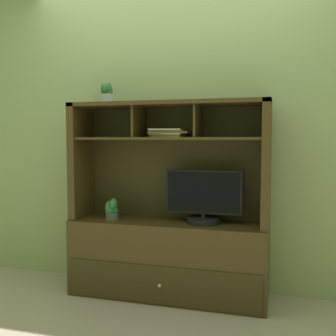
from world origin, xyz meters
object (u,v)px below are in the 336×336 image
Objects in this scene: media_console at (168,237)px; magazine_stack_left at (168,133)px; potted_orchid at (112,210)px; tv_monitor at (204,201)px; potted_succulent at (107,94)px.

media_console is 4.80× the size of magazine_stack_left.
magazine_stack_left reaches higher than potted_orchid.
tv_monitor is 0.59m from magazine_stack_left.
potted_orchid is at bearing -176.11° from tv_monitor.
media_console is 9.37× the size of potted_succulent.
potted_orchid is 0.77m from magazine_stack_left.
potted_orchid is 0.54× the size of magazine_stack_left.
potted_succulent is (-0.05, 0.03, 0.92)m from potted_orchid.
magazine_stack_left is at bearing 88.97° from media_console.
tv_monitor is at bearing -2.38° from magazine_stack_left.
magazine_stack_left is (0.00, 0.01, 0.82)m from media_console.
media_console is at bearing 3.23° from potted_succulent.
tv_monitor is 1.82× the size of magazine_stack_left.
media_console is 2.64× the size of tv_monitor.
potted_succulent reaches higher than potted_orchid.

